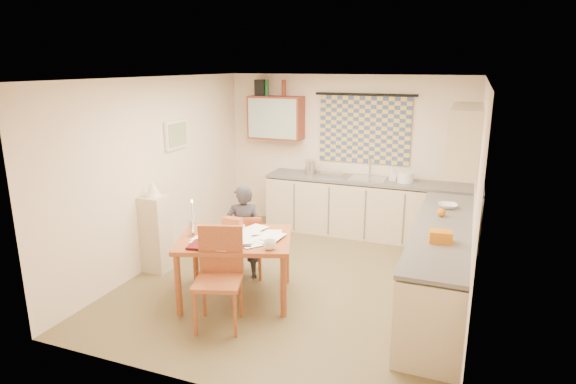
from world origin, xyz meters
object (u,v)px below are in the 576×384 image
at_px(counter_back, 369,208).
at_px(dining_table, 236,267).
at_px(stove, 433,302).
at_px(person, 244,232).
at_px(chair_far, 247,257).
at_px(counter_right, 440,266).
at_px(shelf_stand, 156,234).

distance_m(counter_back, dining_table, 2.84).
relative_size(stove, person, 0.73).
height_order(dining_table, person, person).
bearing_deg(chair_far, dining_table, 78.00).
bearing_deg(counter_back, counter_right, -57.94).
bearing_deg(counter_back, chair_far, -118.74).
xyz_separation_m(stove, shelf_stand, (-3.54, 0.51, 0.06)).
relative_size(counter_right, dining_table, 1.96).
bearing_deg(shelf_stand, counter_back, 45.05).
xyz_separation_m(stove, dining_table, (-2.21, 0.19, -0.07)).
bearing_deg(shelf_stand, person, 9.93).
bearing_deg(counter_right, dining_table, -161.88).
xyz_separation_m(counter_back, shelf_stand, (-2.33, -2.33, 0.06)).
distance_m(counter_right, chair_far, 2.36).
relative_size(counter_right, stove, 3.27).
bearing_deg(dining_table, shelf_stand, 147.15).
bearing_deg(person, chair_far, -132.08).
xyz_separation_m(counter_right, person, (-2.36, -0.19, 0.16)).
bearing_deg(person, shelf_stand, -17.58).
bearing_deg(chair_far, shelf_stand, -13.79).
relative_size(counter_right, shelf_stand, 2.91).
bearing_deg(shelf_stand, chair_far, 12.11).
height_order(stove, person, person).
relative_size(chair_far, person, 0.68).
bearing_deg(counter_back, shelf_stand, -134.95).
height_order(chair_far, shelf_stand, shelf_stand).
distance_m(counter_right, shelf_stand, 3.56).
relative_size(dining_table, shelf_stand, 1.48).
xyz_separation_m(chair_far, shelf_stand, (-1.19, -0.26, 0.25)).
height_order(counter_back, stove, counter_back).
bearing_deg(person, stove, 135.61).
distance_m(chair_far, shelf_stand, 1.24).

